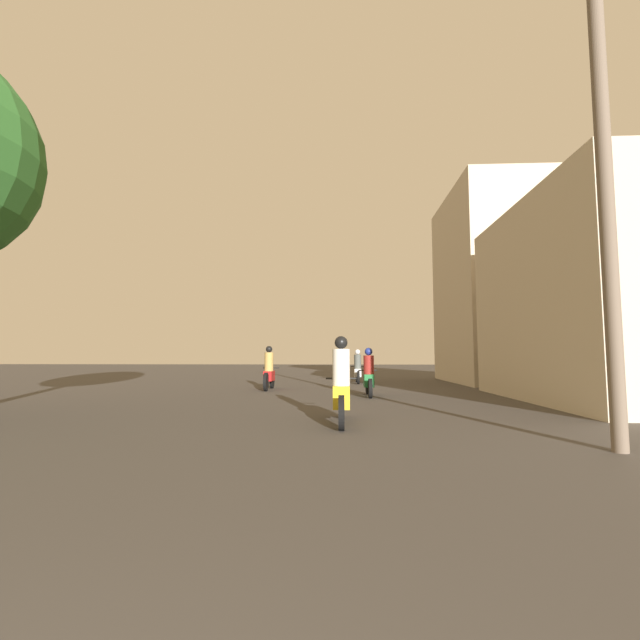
% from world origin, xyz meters
% --- Properties ---
extents(motorcycle_yellow, '(0.60, 2.02, 1.61)m').
position_xyz_m(motorcycle_yellow, '(1.01, 8.36, 0.65)').
color(motorcycle_yellow, black).
rests_on(motorcycle_yellow, ground_plane).
extents(motorcycle_green, '(0.60, 1.90, 1.49)m').
position_xyz_m(motorcycle_green, '(1.87, 13.76, 0.61)').
color(motorcycle_green, black).
rests_on(motorcycle_green, ground_plane).
extents(motorcycle_red, '(0.60, 2.00, 1.60)m').
position_xyz_m(motorcycle_red, '(-1.63, 16.06, 0.64)').
color(motorcycle_red, black).
rests_on(motorcycle_red, ground_plane).
extents(motorcycle_white, '(0.60, 2.05, 1.53)m').
position_xyz_m(motorcycle_white, '(1.77, 20.00, 0.61)').
color(motorcycle_white, black).
rests_on(motorcycle_white, ground_plane).
extents(building_right_near, '(4.78, 7.47, 5.56)m').
position_xyz_m(building_right_near, '(8.37, 12.45, 2.78)').
color(building_right_near, beige).
rests_on(building_right_near, ground_plane).
extents(building_right_far, '(5.65, 6.96, 8.96)m').
position_xyz_m(building_right_far, '(9.01, 20.81, 4.48)').
color(building_right_far, beige).
rests_on(building_right_far, ground_plane).
extents(utility_pole_near, '(1.60, 0.20, 7.57)m').
position_xyz_m(utility_pole_near, '(4.62, 6.21, 3.95)').
color(utility_pole_near, '#6B5B4C').
rests_on(utility_pole_near, ground_plane).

